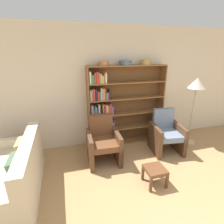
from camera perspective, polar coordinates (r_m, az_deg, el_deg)
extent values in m
cube|color=beige|center=(4.29, 4.80, 8.24)|extent=(12.00, 0.06, 2.75)
cube|color=brown|center=(3.98, -7.65, 0.95)|extent=(0.02, 0.30, 1.90)
cube|color=brown|center=(4.59, 15.51, 2.84)|extent=(0.02, 0.30, 1.90)
cube|color=brown|center=(4.03, 5.12, 14.86)|extent=(1.80, 0.30, 0.02)
cube|color=brown|center=(4.56, 4.43, -9.33)|extent=(1.80, 0.30, 0.03)
cube|color=brown|center=(4.33, 4.09, 2.54)|extent=(1.80, 0.01, 1.90)
cube|color=#4C756B|center=(4.28, -6.55, -9.84)|extent=(0.02, 0.19, 0.18)
cube|color=orange|center=(4.26, -6.08, -10.08)|extent=(0.03, 0.12, 0.16)
cube|color=#7F6B4C|center=(4.25, -5.64, -9.57)|extent=(0.02, 0.12, 0.24)
cube|color=#994C99|center=(4.30, -5.19, -9.65)|extent=(0.04, 0.18, 0.18)
cube|color=black|center=(4.28, -4.67, -9.71)|extent=(0.02, 0.14, 0.19)
cube|color=#4C756B|center=(4.28, -4.28, -9.16)|extent=(0.03, 0.17, 0.26)
cube|color=#388C47|center=(4.29, -3.74, -9.40)|extent=(0.02, 0.15, 0.22)
cube|color=orange|center=(4.31, -3.41, -9.35)|extent=(0.02, 0.17, 0.21)
cube|color=gold|center=(4.32, -3.06, -9.24)|extent=(0.02, 0.20, 0.20)
cube|color=#669EB2|center=(4.32, -2.49, -9.25)|extent=(0.04, 0.16, 0.21)
cube|color=black|center=(4.31, -2.00, -8.85)|extent=(0.02, 0.16, 0.27)
cube|color=#388C47|center=(4.32, -1.44, -9.19)|extent=(0.04, 0.13, 0.22)
cube|color=orange|center=(4.34, -1.06, -8.76)|extent=(0.02, 0.19, 0.25)
cube|color=brown|center=(4.39, 4.56, -4.78)|extent=(1.80, 0.30, 0.03)
cube|color=red|center=(4.10, -6.54, -5.07)|extent=(0.04, 0.16, 0.18)
cube|color=#388C47|center=(4.09, -5.96, -4.55)|extent=(0.04, 0.15, 0.25)
cube|color=#669EB2|center=(4.09, -5.41, -4.34)|extent=(0.03, 0.16, 0.27)
cube|color=#B2A899|center=(4.14, -4.96, -4.87)|extent=(0.03, 0.20, 0.17)
cube|color=#994C99|center=(4.11, -4.40, -4.99)|extent=(0.02, 0.13, 0.17)
cube|color=#7F6B4C|center=(4.12, -3.96, -4.37)|extent=(0.04, 0.16, 0.24)
cube|color=#669EB2|center=(4.11, -3.35, -4.21)|extent=(0.03, 0.13, 0.27)
cube|color=#7F6B4C|center=(4.14, -2.80, -4.18)|extent=(0.04, 0.17, 0.25)
cube|color=black|center=(4.15, -2.15, -4.20)|extent=(0.04, 0.16, 0.24)
cube|color=#B2A899|center=(4.18, -1.55, -4.51)|extent=(0.04, 0.18, 0.17)
cube|color=#B2A899|center=(4.17, -1.05, -3.92)|extent=(0.02, 0.18, 0.26)
cube|color=black|center=(4.18, -0.70, -3.99)|extent=(0.02, 0.18, 0.24)
cube|color=#4C756B|center=(4.18, -0.21, -3.81)|extent=(0.03, 0.17, 0.27)
cube|color=gold|center=(4.21, 0.19, -4.25)|extent=(0.02, 0.19, 0.18)
cube|color=#994C99|center=(4.21, 0.49, -3.84)|extent=(0.02, 0.19, 0.24)
cube|color=brown|center=(4.25, 4.69, -0.22)|extent=(1.80, 0.30, 0.02)
cube|color=#7F6B4C|center=(3.94, -6.86, 0.32)|extent=(0.03, 0.14, 0.26)
cube|color=#B2A899|center=(3.97, -6.45, 0.53)|extent=(0.03, 0.19, 0.27)
cube|color=#994C99|center=(3.96, -5.93, -0.22)|extent=(0.02, 0.14, 0.17)
cube|color=#669EB2|center=(3.97, -5.41, 0.27)|extent=(0.04, 0.15, 0.23)
cube|color=#7F6B4C|center=(3.97, -4.80, -0.07)|extent=(0.02, 0.13, 0.18)
cube|color=white|center=(3.97, -4.28, 0.63)|extent=(0.04, 0.14, 0.27)
cube|color=black|center=(4.00, -3.64, -0.02)|extent=(0.04, 0.14, 0.16)
cube|color=orange|center=(3.99, -3.01, 0.72)|extent=(0.03, 0.14, 0.27)
cube|color=red|center=(4.01, -2.49, 0.89)|extent=(0.03, 0.18, 0.27)
cube|color=white|center=(4.02, -1.82, 0.68)|extent=(0.04, 0.15, 0.24)
cube|color=orange|center=(4.02, -1.29, 0.53)|extent=(0.02, 0.13, 0.22)
cube|color=red|center=(4.04, -0.90, 0.91)|extent=(0.04, 0.18, 0.25)
cube|color=#4C756B|center=(4.04, -0.43, 1.00)|extent=(0.02, 0.15, 0.27)
cube|color=#994C99|center=(4.04, 0.04, 0.59)|extent=(0.04, 0.13, 0.21)
cube|color=brown|center=(4.14, 4.83, 4.61)|extent=(1.80, 0.30, 0.02)
cube|color=#B2A899|center=(3.84, -7.04, 5.38)|extent=(0.03, 0.14, 0.23)
cube|color=#7F6B4C|center=(3.85, -6.55, 5.55)|extent=(0.03, 0.15, 0.25)
cube|color=red|center=(3.86, -5.99, 5.67)|extent=(0.03, 0.16, 0.26)
cube|color=black|center=(3.89, -5.35, 5.71)|extent=(0.04, 0.19, 0.25)
cube|color=red|center=(3.88, -4.61, 5.31)|extent=(0.03, 0.15, 0.20)
cube|color=#4C756B|center=(3.89, -4.12, 5.30)|extent=(0.02, 0.15, 0.19)
cube|color=#B2A899|center=(3.90, -3.62, 5.93)|extent=(0.04, 0.18, 0.27)
cube|color=orange|center=(3.89, -2.84, 5.85)|extent=(0.04, 0.13, 0.26)
cube|color=red|center=(3.92, -2.42, 5.89)|extent=(0.02, 0.18, 0.25)
cube|color=#4C756B|center=(3.93, -1.88, 5.31)|extent=(0.04, 0.16, 0.17)
cube|color=#994C99|center=(3.94, -1.46, 5.40)|extent=(0.02, 0.18, 0.17)
cube|color=black|center=(3.93, -1.08, 5.79)|extent=(0.02, 0.16, 0.23)
cube|color=brown|center=(4.07, 4.97, 9.66)|extent=(1.80, 0.30, 0.02)
cube|color=white|center=(3.80, -7.28, 11.07)|extent=(0.04, 0.20, 0.26)
cube|color=#388C47|center=(3.79, -6.53, 10.58)|extent=(0.03, 0.16, 0.19)
cube|color=#388C47|center=(3.80, -6.09, 10.53)|extent=(0.02, 0.16, 0.18)
cube|color=red|center=(3.79, -5.58, 10.97)|extent=(0.04, 0.14, 0.24)
cube|color=red|center=(3.82, -4.96, 11.09)|extent=(0.04, 0.18, 0.24)
cube|color=#7F6B4C|center=(3.81, -4.33, 11.02)|extent=(0.03, 0.15, 0.23)
cube|color=gold|center=(3.83, -3.77, 10.80)|extent=(0.04, 0.16, 0.20)
cube|color=#B2A899|center=(3.86, -3.18, 10.61)|extent=(0.04, 0.19, 0.16)
cube|color=orange|center=(3.84, -2.50, 10.91)|extent=(0.02, 0.14, 0.21)
cube|color=white|center=(3.86, -2.14, 11.11)|extent=(0.03, 0.17, 0.23)
cylinder|color=#C67547|center=(3.86, -2.73, 15.55)|extent=(0.21, 0.21, 0.08)
torus|color=#C67547|center=(3.86, -2.73, 16.08)|extent=(0.24, 0.24, 0.02)
cylinder|color=slate|center=(4.00, 4.43, 15.73)|extent=(0.26, 0.26, 0.10)
torus|color=slate|center=(4.00, 4.44, 16.34)|extent=(0.28, 0.28, 0.02)
cylinder|color=tan|center=(4.20, 10.99, 15.66)|extent=(0.22, 0.22, 0.11)
torus|color=tan|center=(4.20, 11.03, 16.31)|extent=(0.24, 0.24, 0.02)
cube|color=beige|center=(3.37, -30.77, -19.36)|extent=(0.92, 1.72, 0.46)
cube|color=beige|center=(3.04, -25.47, -12.47)|extent=(0.19, 1.71, 0.45)
cube|color=beige|center=(3.97, -28.34, -11.50)|extent=(0.91, 0.13, 0.62)
cube|color=#4C6B4C|center=(2.88, -28.69, -15.85)|extent=(0.17, 0.36, 0.37)
cube|color=tan|center=(3.30, -27.01, -11.02)|extent=(0.17, 0.36, 0.37)
cube|color=brown|center=(3.52, 3.00, -15.12)|extent=(0.07, 0.07, 0.39)
cube|color=brown|center=(3.43, -6.57, -16.28)|extent=(0.07, 0.07, 0.39)
cube|color=brown|center=(4.02, 0.55, -10.39)|extent=(0.07, 0.07, 0.39)
cube|color=brown|center=(3.94, -7.68, -11.24)|extent=(0.07, 0.07, 0.39)
cube|color=brown|center=(3.60, -2.74, -10.07)|extent=(0.51, 0.66, 0.12)
cube|color=brown|center=(3.73, -3.61, -4.35)|extent=(0.48, 0.14, 0.49)
cube|color=brown|center=(3.71, 1.62, -11.03)|extent=(0.11, 0.68, 0.63)
cube|color=brown|center=(3.62, -7.17, -11.97)|extent=(0.11, 0.68, 0.63)
cube|color=brown|center=(4.14, 22.67, -11.13)|extent=(0.08, 0.08, 0.39)
cube|color=brown|center=(3.89, 15.27, -12.26)|extent=(0.08, 0.08, 0.39)
cube|color=brown|center=(4.60, 18.87, -7.52)|extent=(0.08, 0.08, 0.39)
cube|color=brown|center=(4.38, 12.14, -8.27)|extent=(0.08, 0.08, 0.39)
cube|color=slate|center=(4.14, 17.53, -6.93)|extent=(0.56, 0.70, 0.12)
cube|color=slate|center=(4.26, 16.31, -2.04)|extent=(0.49, 0.18, 0.49)
cube|color=brown|center=(4.31, 20.78, -7.83)|extent=(0.17, 0.68, 0.63)
cube|color=brown|center=(4.08, 13.79, -8.66)|extent=(0.17, 0.68, 0.63)
cylinder|color=tan|center=(4.91, 23.50, -8.85)|extent=(0.32, 0.32, 0.02)
cylinder|color=tan|center=(4.65, 24.61, -1.26)|extent=(0.04, 0.04, 1.36)
cone|color=#BCB29E|center=(4.46, 26.02, 8.45)|extent=(0.40, 0.40, 0.24)
cube|color=brown|center=(3.33, 10.02, -19.15)|extent=(0.04, 0.04, 0.26)
cube|color=brown|center=(3.45, 14.71, -18.00)|extent=(0.04, 0.04, 0.26)
cube|color=brown|center=(3.13, 12.53, -22.26)|extent=(0.04, 0.04, 0.26)
cube|color=brown|center=(3.26, 17.47, -20.84)|extent=(0.04, 0.04, 0.26)
cube|color=brown|center=(3.19, 13.92, -17.79)|extent=(0.34, 0.34, 0.06)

